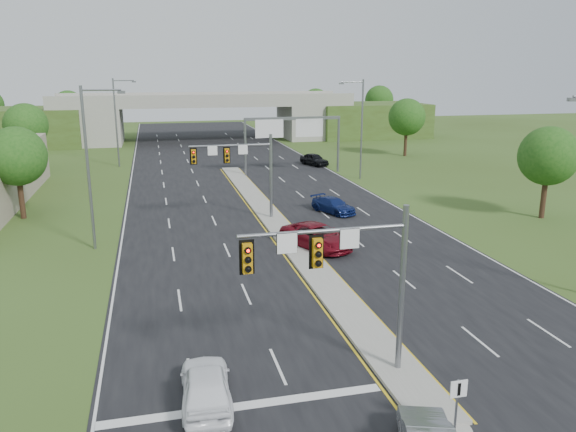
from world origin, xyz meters
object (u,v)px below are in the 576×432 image
(sign_gantry, at_px, (292,129))
(signal_mast_near, at_px, (349,267))
(signal_mast_far, at_px, (243,164))
(car_far_c, at_px, (314,159))
(overpass, at_px, (206,120))
(car_white, at_px, (206,385))
(car_far_a, at_px, (318,236))
(keep_right_sign, at_px, (458,399))
(car_far_b, at_px, (333,205))

(sign_gantry, bearing_deg, signal_mast_near, -101.25)
(signal_mast_far, xyz_separation_m, car_far_c, (13.26, 25.16, -3.94))
(sign_gantry, bearing_deg, car_far_c, 50.12)
(signal_mast_far, bearing_deg, overpass, 87.65)
(signal_mast_near, bearing_deg, car_far_c, 75.19)
(car_white, bearing_deg, signal_mast_near, -172.14)
(signal_mast_near, height_order, car_far_a, signal_mast_near)
(overpass, distance_m, car_far_a, 63.52)
(keep_right_sign, relative_size, car_far_c, 0.49)
(car_far_a, xyz_separation_m, car_far_b, (4.13, 9.13, -0.16))
(signal_mast_near, height_order, overpass, overpass)
(keep_right_sign, xyz_separation_m, car_white, (-7.85, 3.98, -0.73))
(signal_mast_far, bearing_deg, keep_right_sign, -85.61)
(signal_mast_near, relative_size, signal_mast_far, 1.00)
(overpass, relative_size, car_far_c, 17.77)
(keep_right_sign, bearing_deg, signal_mast_far, 94.39)
(keep_right_sign, height_order, car_far_a, keep_right_sign)
(signal_mast_far, relative_size, car_far_b, 1.56)
(sign_gantry, height_order, car_far_b, sign_gantry)
(signal_mast_far, distance_m, car_white, 26.37)
(overpass, height_order, car_far_a, overpass)
(signal_mast_far, xyz_separation_m, sign_gantry, (8.95, 19.99, 0.51))
(sign_gantry, bearing_deg, signal_mast_far, -114.11)
(car_far_a, bearing_deg, overpass, 67.35)
(car_far_b, xyz_separation_m, car_far_c, (5.37, 24.40, 0.11))
(signal_mast_near, relative_size, keep_right_sign, 3.18)
(car_white, height_order, car_far_b, car_white)
(overpass, bearing_deg, keep_right_sign, -90.00)
(car_far_c, bearing_deg, signal_mast_near, -125.10)
(signal_mast_far, bearing_deg, signal_mast_near, -90.00)
(sign_gantry, height_order, car_far_c, sign_gantry)
(signal_mast_far, relative_size, keep_right_sign, 3.18)
(car_white, bearing_deg, sign_gantry, -104.67)
(sign_gantry, bearing_deg, car_white, -107.72)
(car_white, xyz_separation_m, car_far_b, (13.48, 26.23, -0.11))
(overpass, distance_m, car_far_c, 31.99)
(car_far_b, bearing_deg, overpass, 72.24)
(signal_mast_near, height_order, car_far_b, signal_mast_near)
(signal_mast_near, xyz_separation_m, keep_right_sign, (2.26, -4.45, -3.21))
(car_far_a, xyz_separation_m, car_far_c, (9.50, 33.53, -0.05))
(sign_gantry, distance_m, car_far_c, 8.07)
(keep_right_sign, height_order, car_white, keep_right_sign)
(signal_mast_near, bearing_deg, car_far_a, 77.25)
(car_white, bearing_deg, signal_mast_far, -99.31)
(sign_gantry, bearing_deg, keep_right_sign, -97.70)
(overpass, relative_size, car_white, 17.78)
(car_far_a, bearing_deg, signal_mast_near, -126.75)
(signal_mast_near, bearing_deg, sign_gantry, 78.75)
(sign_gantry, relative_size, car_white, 2.57)
(signal_mast_near, xyz_separation_m, car_far_c, (13.26, 50.16, -3.94))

